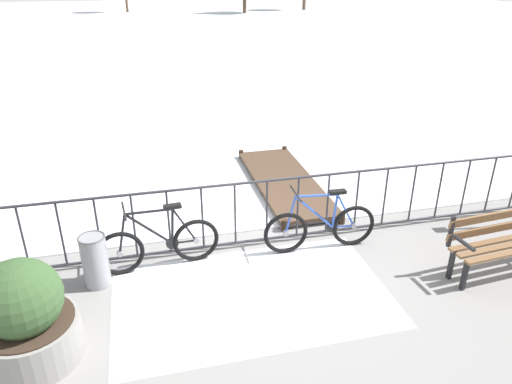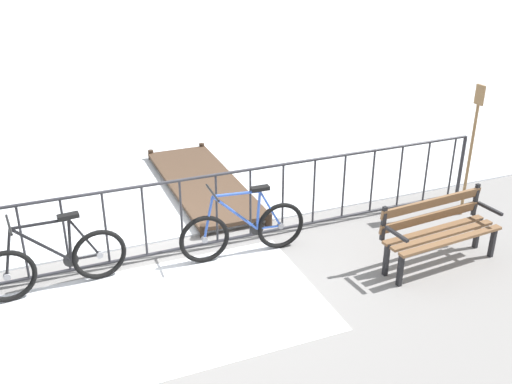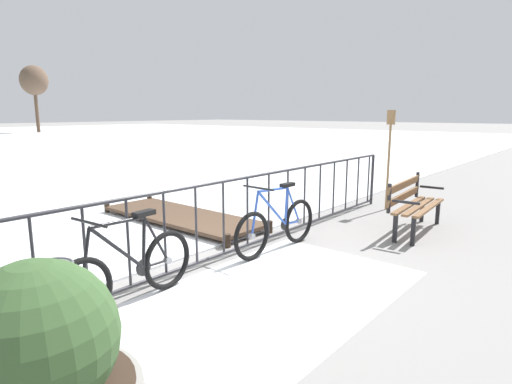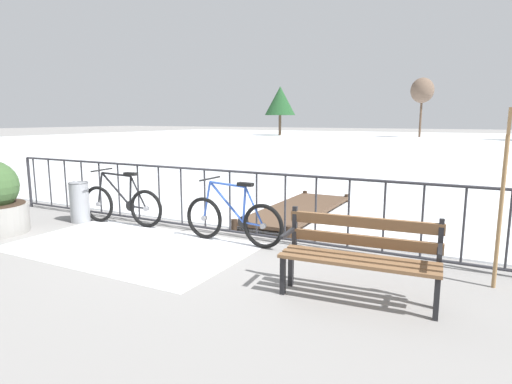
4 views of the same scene
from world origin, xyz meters
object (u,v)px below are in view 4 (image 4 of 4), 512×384
at_px(trash_bin, 80,202).
at_px(oar_upright, 503,187).
at_px(bicycle_near_railing, 233,219).
at_px(park_bench, 360,251).
at_px(bicycle_second, 122,204).

bearing_deg(trash_bin, oar_upright, -0.08).
xyz_separation_m(bicycle_near_railing, trash_bin, (-3.17, -0.12, 0.00)).
xyz_separation_m(park_bench, trash_bin, (-5.37, 0.99, -0.14)).
relative_size(park_bench, oar_upright, 0.82).
relative_size(bicycle_second, oar_upright, 0.86).
height_order(bicycle_second, park_bench, bicycle_second).
distance_m(bicycle_near_railing, oar_upright, 3.56).
relative_size(bicycle_second, trash_bin, 2.33).
xyz_separation_m(bicycle_second, oar_upright, (5.81, -0.21, 0.77)).
bearing_deg(bicycle_near_railing, trash_bin, -177.87).
height_order(bicycle_near_railing, oar_upright, oar_upright).
distance_m(bicycle_second, park_bench, 4.70).
bearing_deg(bicycle_near_railing, park_bench, -26.67).
bearing_deg(oar_upright, park_bench, -142.37).
xyz_separation_m(bicycle_near_railing, bicycle_second, (-2.34, 0.09, 0.00)).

